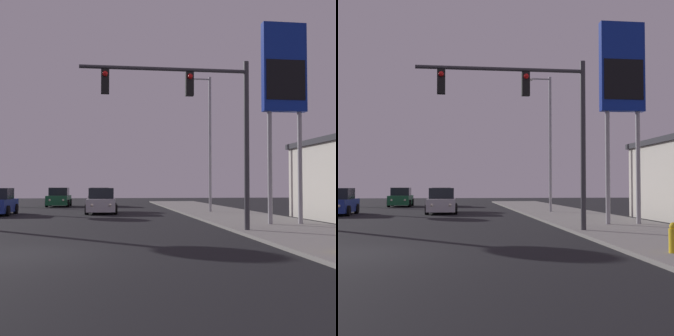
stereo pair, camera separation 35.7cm
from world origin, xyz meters
TOP-DOWN VIEW (x-y plane):
  - ground_plane at (0.00, 0.00)m, footprint 120.00×120.00m
  - sidewalk_right at (9.50, 10.00)m, footprint 5.00×60.00m
  - car_green at (-2.04, 29.76)m, footprint 2.04×4.33m
  - car_grey at (1.57, 29.73)m, footprint 2.04×4.34m
  - car_silver at (1.81, 18.47)m, footprint 2.04×4.32m
  - car_blue at (-4.64, 17.63)m, footprint 2.04×4.32m
  - traffic_light_mast at (5.66, 4.58)m, footprint 6.47×0.36m
  - street_lamp at (8.85, 17.67)m, footprint 1.74×0.24m
  - gas_station_sign at (10.00, 7.10)m, footprint 2.00×0.42m
  - fire_hydrant at (7.95, -1.70)m, footprint 0.24×0.34m

SIDE VIEW (x-z plane):
  - ground_plane at x=0.00m, z-range 0.00..0.00m
  - sidewalk_right at x=9.50m, z-range 0.00..0.12m
  - fire_hydrant at x=7.95m, z-range 0.11..0.87m
  - car_green at x=-2.04m, z-range -0.08..1.60m
  - car_grey at x=1.57m, z-range -0.08..1.60m
  - car_silver at x=1.81m, z-range -0.08..1.60m
  - car_blue at x=-4.64m, z-range -0.08..1.60m
  - traffic_light_mast at x=5.66m, z-range 1.43..7.93m
  - street_lamp at x=8.85m, z-range 0.62..9.62m
  - gas_station_sign at x=10.00m, z-range 2.12..11.12m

